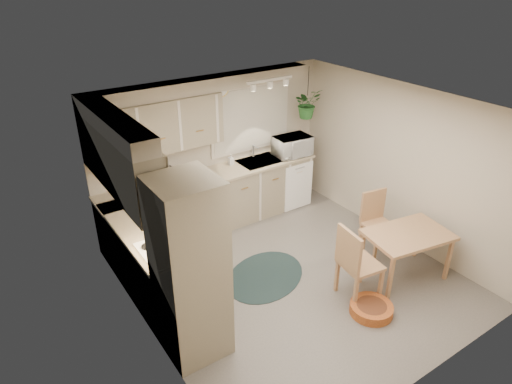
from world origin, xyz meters
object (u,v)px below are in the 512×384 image
Objects in this scene: pet_bed at (371,309)px; chair_left at (361,262)px; chair_back at (380,224)px; dining_table at (405,255)px; microwave at (292,144)px; braided_rug at (265,276)px.

chair_left is at bearing 73.05° from pet_bed.
chair_back is at bearing 40.15° from pet_bed.
microwave is (-0.00, 2.51, 0.80)m from dining_table.
microwave is at bearing -76.31° from chair_back.
pet_bed is (-1.07, -0.90, -0.41)m from chair_back.
pet_bed is at bearing -9.22° from chair_left.
dining_table is 1.81× the size of microwave.
microwave is (0.81, 2.46, 0.63)m from chair_left.
chair_back reaches higher than pet_bed.
chair_left is 1.70× the size of microwave.
chair_left reaches higher than pet_bed.
braided_rug is at bearing -134.25° from chair_left.
chair_left reaches higher than dining_table.
microwave reaches higher than dining_table.
chair_back is at bearing 75.92° from dining_table.
braided_rug is 1.49m from pet_bed.
chair_back is 1.85m from braided_rug.
dining_table is at bearing -86.80° from microwave.
dining_table is 0.83m from chair_left.
dining_table reaches higher than pet_bed.
chair_left is 1.10× the size of chair_back.
dining_table is 0.86× the size of braided_rug.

